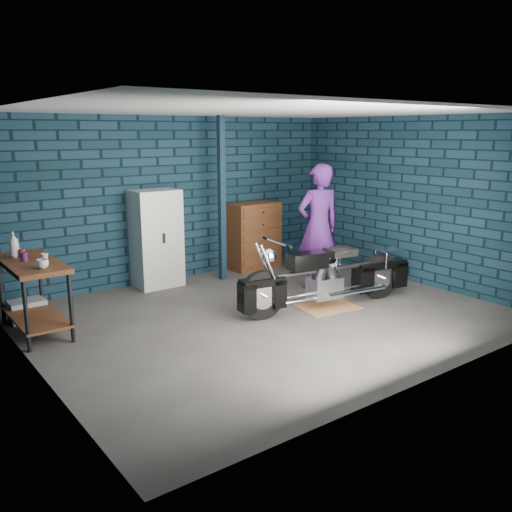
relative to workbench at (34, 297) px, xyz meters
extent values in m
plane|color=#514E4C|center=(2.68, -1.27, -0.46)|extent=(6.00, 6.00, 0.00)
cube|color=#0E2631|center=(2.68, 1.23, 0.90)|extent=(6.00, 0.02, 2.70)
cube|color=#0E2631|center=(-0.32, -1.27, 0.90)|extent=(0.02, 5.00, 2.70)
cube|color=#0E2631|center=(5.68, -1.27, 0.90)|extent=(0.02, 5.00, 2.70)
cube|color=white|center=(2.68, -1.27, 2.25)|extent=(6.00, 5.00, 0.02)
cube|color=#112538|center=(3.23, 0.68, 0.90)|extent=(0.10, 0.10, 2.70)
cube|color=brown|center=(0.00, 0.00, 0.00)|extent=(0.60, 1.40, 0.91)
cube|color=olive|center=(3.60, -1.47, -0.45)|extent=(0.90, 0.73, 0.01)
imported|color=#4D1D6D|center=(4.17, -0.64, 0.53)|extent=(0.81, 0.63, 1.97)
cube|color=#919499|center=(0.02, 0.50, -0.32)|extent=(0.45, 0.32, 0.28)
cube|color=silver|center=(2.16, 0.96, 0.32)|extent=(0.73, 0.52, 1.56)
cube|color=brown|center=(4.11, 0.96, 0.15)|extent=(0.90, 0.50, 1.20)
imported|color=beige|center=(0.01, -0.47, 0.51)|extent=(0.18, 0.18, 0.11)
imported|color=beige|center=(0.15, -0.05, 0.50)|extent=(0.09, 0.09, 0.08)
cylinder|color=#50175F|center=(-0.06, 0.02, 0.51)|extent=(0.09, 0.09, 0.11)
cylinder|color=#A62216|center=(-0.02, 0.27, 0.51)|extent=(0.08, 0.08, 0.10)
imported|color=#919499|center=(-0.10, 0.34, 0.62)|extent=(0.16, 0.16, 0.32)
camera|label=1|loc=(-1.62, -6.78, 1.99)|focal=38.00mm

